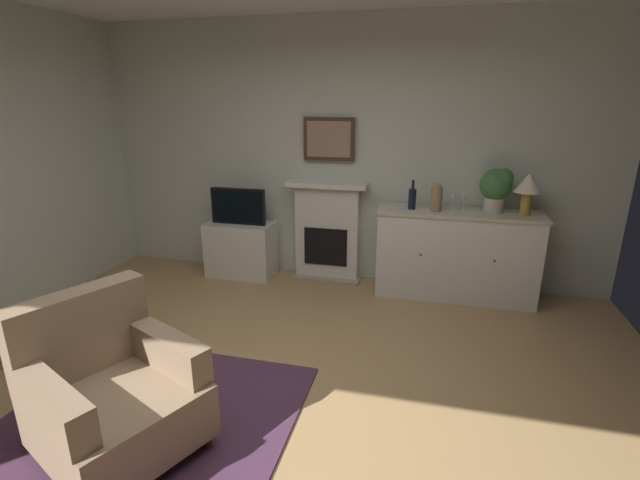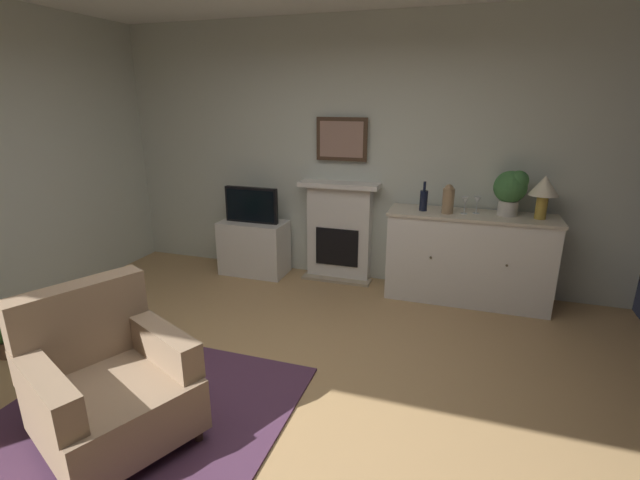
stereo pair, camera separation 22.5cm
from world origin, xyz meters
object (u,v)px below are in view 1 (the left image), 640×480
Objects in this scene: sideboard_cabinet at (456,254)px; framed_picture at (329,139)px; potted_plant_small at (497,186)px; tv_cabinet at (241,249)px; tv_set at (238,206)px; table_lamp at (528,186)px; wine_glass_center at (464,199)px; vase_decorative at (436,197)px; armchair at (111,392)px; wine_glass_left at (453,199)px; wine_bottle at (412,198)px; fireplace_unit at (327,231)px.

framed_picture is at bearing 170.81° from sideboard_cabinet.
framed_picture is 1.28× the size of potted_plant_small.
tv_set reaches higher than tv_cabinet.
wine_glass_center is at bearing 177.25° from table_lamp.
vase_decorative is (-0.82, -0.05, -0.14)m from table_lamp.
vase_decorative is at bearing -176.52° from table_lamp.
framed_picture is 1.52m from wine_glass_center.
wine_glass_center is 0.32m from potted_plant_small.
framed_picture is 1.38× the size of table_lamp.
sideboard_cabinet reaches higher than tv_cabinet.
tv_set is 2.75m from armchair.
wine_glass_left is 0.59× the size of vase_decorative.
tv_set is at bearing -166.69° from framed_picture.
sideboard_cabinet is 3.68× the size of potted_plant_small.
tv_set is at bearing -179.16° from wine_glass_center.
table_lamp is at bearing 0.86° from wine_bottle.
fireplace_unit is 2.75× the size of table_lamp.
wine_bottle is (0.91, -0.24, -0.54)m from framed_picture.
wine_glass_left and wine_glass_center have the same top height.
table_lamp reaches higher than armchair.
wine_bottle is at bearing -14.68° from framed_picture.
sideboard_cabinet is 5.62× the size of vase_decorative.
vase_decorative is 0.37× the size of tv_cabinet.
framed_picture is 1.28m from vase_decorative.
wine_glass_center is at bearing 16.15° from vase_decorative.
framed_picture is 1.24m from tv_set.
sideboard_cabinet is 9.58× the size of wine_glass_left.
wine_bottle is at bearing 171.66° from vase_decorative.
potted_plant_small is at bearing 1.15° from tv_set.
vase_decorative is 0.45× the size of tv_set.
potted_plant_small reaches higher than vase_decorative.
armchair reaches higher than sideboard_cabinet.
framed_picture is 1.90× the size of wine_bottle.
fireplace_unit is 1.81m from potted_plant_small.
framed_picture is at bearing 78.77° from armchair.
sideboard_cabinet is 0.57m from wine_glass_center.
armchair is at bearing -101.41° from fireplace_unit.
fireplace_unit is 2.94m from armchair.
potted_plant_small is (0.55, 0.10, 0.12)m from vase_decorative.
wine_glass_center is (0.03, 0.03, 0.57)m from sideboard_cabinet.
wine_bottle is 0.47× the size of tv_set.
potted_plant_small reaches higher than sideboard_cabinet.
table_lamp reaches higher than vase_decorative.
wine_glass_center is 0.22× the size of tv_cabinet.
tv_cabinet is 0.71× the size of armchair.
potted_plant_small is at bearing 170.46° from table_lamp.
vase_decorative is at bearing -169.70° from wine_glass_left.
fireplace_unit is at bearing 78.59° from armchair.
wine_glass_left is at bearing -8.72° from fireplace_unit.
wine_glass_left is 0.16m from vase_decorative.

